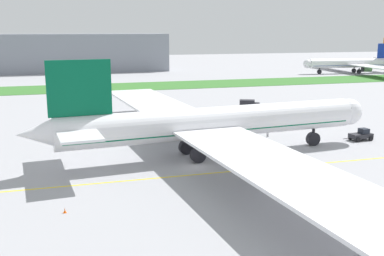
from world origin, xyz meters
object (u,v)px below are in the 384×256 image
Objects in this scene: airliner_foreground at (209,124)px; parked_airliner_far_left at (352,63)px; pushback_tug at (361,135)px; service_truck_baggage_loader at (249,105)px; traffic_cone_near_nose at (65,210)px; ground_crew_wingwalker_port at (268,132)px.

airliner_foreground reaches higher than parked_airliner_far_left.
parked_airliner_far_left is (78.44, 115.43, 3.63)m from pushback_tug.
service_truck_baggage_loader reaches higher than pushback_tug.
service_truck_baggage_loader reaches higher than traffic_cone_near_nose.
service_truck_baggage_loader is at bearing -136.88° from parked_airliner_far_left.
pushback_tug is (30.65, 2.78, -4.45)m from airliner_foreground.
pushback_tug is 0.08× the size of parked_airliner_far_left.
parked_airliner_far_left is at bearing 43.12° from service_truck_baggage_loader.
pushback_tug is 57.36m from traffic_cone_near_nose.
pushback_tug is at bearing -124.20° from parked_airliner_far_left.
airliner_foreground is 44.10m from service_truck_baggage_loader.
airliner_foreground is 1.22× the size of parked_airliner_far_left.
ground_crew_wingwalker_port is (15.07, 10.02, -4.44)m from airliner_foreground.
traffic_cone_near_nose is 0.11× the size of service_truck_baggage_loader.
airliner_foreground is at bearing -174.83° from pushback_tug.
parked_airliner_far_left is (86.19, 80.72, 3.12)m from service_truck_baggage_loader.
airliner_foreground is 18.63m from ground_crew_wingwalker_port.
airliner_foreground is 29.43m from traffic_cone_near_nose.
ground_crew_wingwalker_port is at bearing 33.62° from airliner_foreground.
airliner_foreground is at bearing 37.78° from traffic_cone_near_nose.
parked_airliner_far_left is (132.00, 135.95, 4.35)m from traffic_cone_near_nose.
pushback_tug is at bearing -77.41° from service_truck_baggage_loader.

